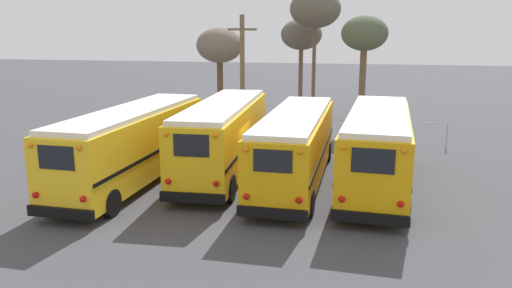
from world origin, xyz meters
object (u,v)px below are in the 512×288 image
Objects in this scene: bare_tree_0 at (301,35)px; bare_tree_2 at (220,47)px; bare_tree_1 at (364,36)px; school_bus_0 at (134,143)px; school_bus_1 at (224,135)px; school_bus_3 at (377,147)px; utility_pole at (242,73)px; bare_tree_3 at (315,10)px; school_bus_2 at (296,145)px.

bare_tree_0 is 8.57m from bare_tree_2.
bare_tree_2 is (-9.64, -0.60, -0.74)m from bare_tree_1.
school_bus_1 is at bearing 32.11° from school_bus_0.
school_bus_3 is 1.56× the size of bare_tree_2.
bare_tree_2 is at bearing 106.66° from school_bus_1.
school_bus_0 is at bearing -147.89° from school_bus_1.
school_bus_0 is at bearing -172.12° from school_bus_3.
utility_pole is 1.11× the size of bare_tree_2.
bare_tree_1 is 0.80× the size of bare_tree_3.
bare_tree_3 is at bearing 28.74° from bare_tree_2.
school_bus_2 is 1.45× the size of bare_tree_1.
school_bus_3 is at bearing -86.90° from bare_tree_1.
school_bus_3 is 1.40× the size of utility_pole.
school_bus_1 is 16.71m from bare_tree_3.
bare_tree_1 reaches higher than school_bus_3.
bare_tree_2 is at bearing 129.18° from school_bus_3.
school_bus_0 is 14.57m from bare_tree_2.
bare_tree_3 reaches higher than school_bus_0.
utility_pole reaches higher than school_bus_1.
school_bus_2 is at bearing -83.53° from bare_tree_0.
school_bus_1 reaches higher than school_bus_3.
school_bus_3 is 14.02m from bare_tree_1.
bare_tree_0 is (-2.25, 19.83, 4.36)m from school_bus_2.
bare_tree_0 is 8.16m from bare_tree_1.
utility_pole reaches higher than bare_tree_0.
school_bus_3 is (3.39, -0.00, 0.08)m from school_bus_2.
school_bus_0 is at bearing -168.25° from school_bus_2.
bare_tree_1 reaches higher than bare_tree_2.
bare_tree_1 is at bearing 25.18° from utility_pole.
bare_tree_2 is (-3.59, 12.00, 3.54)m from school_bus_1.
bare_tree_3 reaches higher than school_bus_2.
bare_tree_1 is at bearing -38.23° from bare_tree_3.
bare_tree_3 is (-0.84, 16.08, 6.19)m from school_bus_2.
school_bus_1 is at bearing 173.94° from school_bus_3.
bare_tree_3 is (6.14, 3.36, 2.52)m from bare_tree_2.
school_bus_1 is 1.14× the size of bare_tree_3.
school_bus_1 is at bearing -93.41° from bare_tree_0.
bare_tree_2 reaches higher than school_bus_0.
bare_tree_1 is (4.92, -6.52, 0.05)m from bare_tree_0.
bare_tree_1 is at bearing 3.56° from bare_tree_2.
bare_tree_0 is (-5.64, 19.83, 4.28)m from school_bus_3.
bare_tree_2 is (-2.28, 2.86, 1.50)m from utility_pole.
school_bus_1 is at bearing 168.05° from school_bus_2.
school_bus_3 is at bearing -6.06° from school_bus_1.
bare_tree_1 is (6.05, 12.60, 4.28)m from school_bus_1.
bare_tree_3 reaches higher than school_bus_1.
school_bus_3 is at bearing 7.88° from school_bus_0.
school_bus_0 is 1.01× the size of school_bus_2.
school_bus_0 is 1.17× the size of bare_tree_3.
bare_tree_1 is at bearing -52.96° from bare_tree_0.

